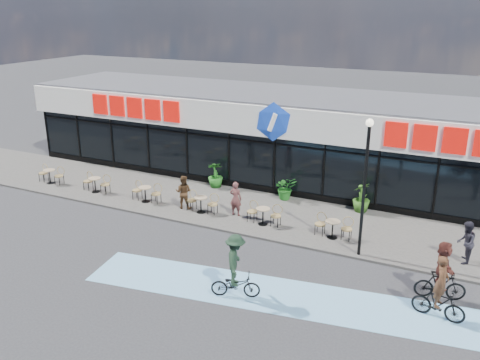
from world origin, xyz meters
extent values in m
plane|color=#28282B|center=(0.00, 0.00, 0.00)|extent=(120.00, 120.00, 0.00)
cube|color=#524E48|center=(0.00, 4.50, 0.05)|extent=(44.00, 5.00, 0.10)
cube|color=#6BA5CB|center=(4.00, -1.50, 0.01)|extent=(14.17, 4.13, 0.01)
cube|color=black|center=(0.00, 10.00, 1.50)|extent=(30.00, 6.00, 3.00)
cube|color=white|center=(0.00, 9.85, 3.75)|extent=(30.60, 6.30, 1.50)
cube|color=#47474C|center=(0.00, 10.00, 4.55)|extent=(30.60, 6.30, 0.10)
cube|color=navy|center=(0.00, 6.96, 3.05)|extent=(30.60, 0.08, 0.18)
cube|color=black|center=(0.00, 6.97, 2.65)|extent=(30.00, 0.06, 0.08)
cube|color=black|center=(0.00, 6.98, 0.20)|extent=(30.00, 0.10, 0.40)
cube|color=red|center=(-8.00, 6.70, 3.80)|extent=(5.63, 0.18, 1.10)
cube|color=red|center=(8.00, 6.70, 3.80)|extent=(5.63, 0.18, 1.10)
ellipsoid|color=blue|center=(0.00, 6.70, 3.80)|extent=(1.90, 0.24, 1.90)
cylinder|color=black|center=(-15.00, 6.97, 1.50)|extent=(0.10, 0.10, 3.00)
cylinder|color=black|center=(-12.50, 6.97, 1.50)|extent=(0.10, 0.10, 3.00)
cylinder|color=black|center=(-10.00, 6.97, 1.50)|extent=(0.10, 0.10, 3.00)
cylinder|color=black|center=(-7.50, 6.97, 1.50)|extent=(0.10, 0.10, 3.00)
cylinder|color=black|center=(-5.00, 6.97, 1.50)|extent=(0.10, 0.10, 3.00)
cylinder|color=black|center=(-2.50, 6.97, 1.50)|extent=(0.10, 0.10, 3.00)
cylinder|color=black|center=(0.00, 6.97, 1.50)|extent=(0.10, 0.10, 3.00)
cylinder|color=black|center=(2.50, 6.97, 1.50)|extent=(0.10, 0.10, 3.00)
cylinder|color=black|center=(5.00, 6.97, 1.50)|extent=(0.10, 0.10, 3.00)
cylinder|color=black|center=(7.50, 6.97, 1.50)|extent=(0.10, 0.10, 3.00)
cylinder|color=black|center=(5.37, 2.30, 2.59)|extent=(0.12, 0.12, 4.98)
sphere|color=#FFF2CC|center=(5.37, 2.30, 5.18)|extent=(0.28, 0.28, 0.28)
cylinder|color=tan|center=(-11.22, 3.26, 0.82)|extent=(0.60, 0.60, 0.04)
cylinder|color=black|center=(-11.22, 3.26, 0.47)|extent=(0.06, 0.06, 0.70)
cylinder|color=black|center=(-11.22, 3.26, 0.11)|extent=(0.40, 0.40, 0.02)
cylinder|color=tan|center=(-8.17, 3.26, 0.82)|extent=(0.60, 0.60, 0.04)
cylinder|color=black|center=(-8.17, 3.26, 0.47)|extent=(0.06, 0.06, 0.70)
cylinder|color=black|center=(-8.17, 3.26, 0.11)|extent=(0.40, 0.40, 0.02)
cylinder|color=tan|center=(-5.11, 3.26, 0.82)|extent=(0.60, 0.60, 0.04)
cylinder|color=black|center=(-5.11, 3.26, 0.47)|extent=(0.06, 0.06, 0.70)
cylinder|color=black|center=(-5.11, 3.26, 0.11)|extent=(0.40, 0.40, 0.02)
cylinder|color=tan|center=(-2.05, 3.26, 0.82)|extent=(0.60, 0.60, 0.04)
cylinder|color=black|center=(-2.05, 3.26, 0.47)|extent=(0.06, 0.06, 0.70)
cylinder|color=black|center=(-2.05, 3.26, 0.11)|extent=(0.40, 0.40, 0.02)
cylinder|color=tan|center=(1.00, 3.26, 0.82)|extent=(0.60, 0.60, 0.04)
cylinder|color=black|center=(1.00, 3.26, 0.47)|extent=(0.06, 0.06, 0.70)
cylinder|color=black|center=(1.00, 3.26, 0.11)|extent=(0.40, 0.40, 0.02)
cylinder|color=tan|center=(4.06, 3.26, 0.82)|extent=(0.60, 0.60, 0.04)
cylinder|color=black|center=(4.06, 3.26, 0.47)|extent=(0.06, 0.06, 0.70)
cylinder|color=black|center=(4.06, 3.26, 0.11)|extent=(0.40, 0.40, 0.02)
imported|color=#20611B|center=(-3.06, 6.53, 0.77)|extent=(1.03, 1.03, 1.34)
imported|color=#1E661D|center=(0.80, 6.50, 0.67)|extent=(1.36, 1.33, 1.14)
imported|color=#2E5B1A|center=(4.45, 6.54, 0.79)|extent=(1.05, 1.05, 1.37)
imported|color=brown|center=(-0.50, 3.68, 0.89)|extent=(0.58, 0.38, 1.57)
imported|color=#432B17|center=(-3.03, 3.38, 0.89)|extent=(0.89, 0.77, 1.58)
imported|color=black|center=(8.97, 3.33, 0.90)|extent=(0.64, 0.81, 1.61)
imported|color=black|center=(8.45, -0.64, 0.48)|extent=(1.65, 0.67, 0.96)
imported|color=#482B19|center=(8.45, -0.64, 1.27)|extent=(0.47, 0.65, 1.64)
imported|color=black|center=(8.40, 0.54, 0.48)|extent=(1.68, 0.81, 0.97)
imported|color=#4F231C|center=(8.40, 0.54, 1.24)|extent=(0.79, 1.54, 1.58)
imported|color=black|center=(2.38, -2.21, 0.42)|extent=(1.71, 1.09, 0.85)
imported|color=#192E1E|center=(2.38, -2.21, 1.33)|extent=(1.00, 1.29, 1.75)
camera|label=1|loc=(8.79, -15.19, 9.08)|focal=38.00mm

